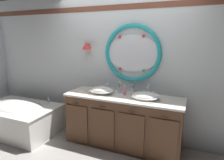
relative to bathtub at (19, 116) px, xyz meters
The scene contains 12 objects.
ground_plane 1.93m from the bathtub, ahead, with size 14.00×14.00×0.00m, color gray.
back_wall_assembly 2.26m from the bathtub, 19.90° to the left, with size 6.40×0.26×2.60m.
vanity_counter 2.06m from the bathtub, ahead, with size 1.96×0.64×0.88m.
bathtub is the anchor object (origin of this frame).
sink_basin_left 1.79m from the bathtub, 11.25° to the left, with size 0.41×0.41×0.12m.
sink_basin_right 2.50m from the bathtub, ahead, with size 0.45×0.45×0.10m.
faucet_set_left 1.85m from the bathtub, 19.17° to the left, with size 0.24×0.12×0.13m.
faucet_set_right 2.55m from the bathtub, 13.33° to the left, with size 0.21×0.15×0.17m.
toothbrush_holder_left 2.07m from the bathtub, 14.87° to the left, with size 0.09×0.09×0.21m.
toothbrush_holder_right 2.29m from the bathtub, 13.34° to the left, with size 0.08×0.08×0.23m.
soap_dispenser 2.17m from the bathtub, 11.48° to the left, with size 0.06×0.06×0.18m.
folded_hand_towel 1.43m from the bathtub, 12.45° to the left, with size 0.20×0.13×0.03m.
Camera 1 is at (1.15, -2.66, 1.84)m, focal length 31.20 mm.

